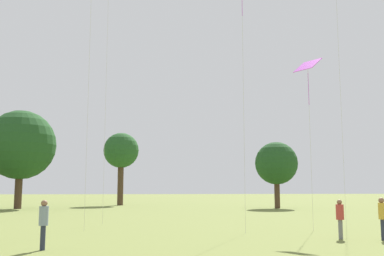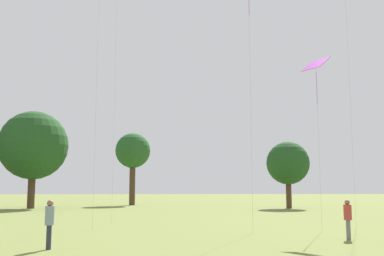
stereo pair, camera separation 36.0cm
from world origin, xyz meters
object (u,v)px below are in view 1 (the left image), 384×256
at_px(person_standing_2, 382,214).
at_px(person_standing_6, 44,220).
at_px(distant_tree_1, 276,163).
at_px(distant_tree_3, 21,145).
at_px(person_standing_1, 340,215).
at_px(kite_0, 308,68).
at_px(distant_tree_2, 121,151).

height_order(person_standing_2, person_standing_6, person_standing_2).
height_order(distant_tree_1, distant_tree_3, distant_tree_3).
bearing_deg(person_standing_1, person_standing_6, -168.96).
distance_m(person_standing_2, kite_0, 8.67).
height_order(person_standing_1, distant_tree_1, distant_tree_1).
bearing_deg(person_standing_2, distant_tree_3, 63.82).
bearing_deg(person_standing_2, distant_tree_2, 45.22).
xyz_separation_m(person_standing_1, person_standing_2, (1.57, -0.63, 0.09)).
bearing_deg(distant_tree_1, person_standing_1, -100.99).
bearing_deg(person_standing_1, person_standing_2, -21.86).
height_order(person_standing_1, person_standing_6, person_standing_6).
height_order(distant_tree_1, distant_tree_2, distant_tree_2).
distance_m(person_standing_6, distant_tree_1, 35.75).
distance_m(person_standing_2, distant_tree_2, 41.70).
xyz_separation_m(person_standing_1, distant_tree_1, (5.56, 28.60, 3.78)).
relative_size(person_standing_6, distant_tree_3, 0.17).
bearing_deg(distant_tree_3, distant_tree_2, 40.26).
relative_size(person_standing_2, distant_tree_3, 0.17).
relative_size(person_standing_1, person_standing_2, 0.95).
bearing_deg(person_standing_1, distant_tree_3, 126.18).
height_order(person_standing_1, kite_0, kite_0).
distance_m(person_standing_6, distant_tree_3, 34.19).
bearing_deg(distant_tree_2, distant_tree_1, -29.69).
bearing_deg(kite_0, person_standing_1, 9.76).
bearing_deg(kite_0, person_standing_2, 30.63).
height_order(kite_0, distant_tree_1, kite_0).
bearing_deg(person_standing_6, person_standing_1, 90.46).
xyz_separation_m(person_standing_1, distant_tree_3, (-21.82, 29.94, 5.67)).
relative_size(person_standing_1, kite_0, 0.19).
height_order(person_standing_6, distant_tree_3, distant_tree_3).
height_order(person_standing_2, distant_tree_2, distant_tree_2).
height_order(kite_0, distant_tree_3, distant_tree_3).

